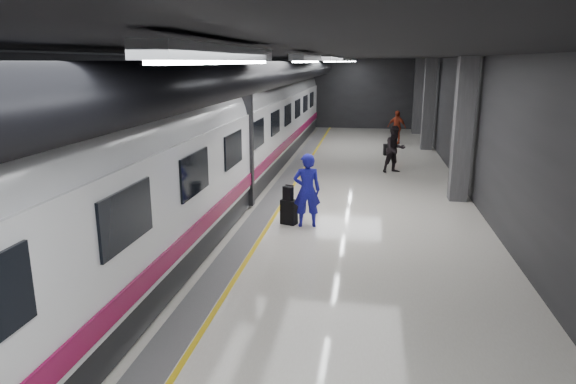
{
  "coord_description": "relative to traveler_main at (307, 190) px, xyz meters",
  "views": [
    {
      "loc": [
        1.66,
        -14.68,
        4.34
      ],
      "look_at": [
        -0.25,
        -2.67,
        1.24
      ],
      "focal_mm": 32.0,
      "sensor_mm": 36.0,
      "label": 1
    }
  ],
  "objects": [
    {
      "name": "train",
      "position": [
        -3.32,
        1.48,
        1.07
      ],
      "size": [
        3.05,
        38.0,
        4.05
      ],
      "color": "black",
      "rests_on": "ground"
    },
    {
      "name": "shoulder_bag",
      "position": [
        -0.52,
        0.07,
        -0.13
      ],
      "size": [
        0.32,
        0.28,
        0.38
      ],
      "primitive_type": "cube",
      "rotation": [
        0.0,
        0.0,
        -0.59
      ],
      "color": "black",
      "rests_on": "suitcase_main"
    },
    {
      "name": "traveler_main",
      "position": [
        0.0,
        0.0,
        0.0
      ],
      "size": [
        0.81,
        0.62,
        2.0
      ],
      "primitive_type": "imported",
      "rotation": [
        0.0,
        0.0,
        3.35
      ],
      "color": "#1E18B7",
      "rests_on": "ground"
    },
    {
      "name": "suitcase_far",
      "position": [
        2.48,
        11.38,
        -0.73
      ],
      "size": [
        0.41,
        0.31,
        0.54
      ],
      "primitive_type": "cube",
      "rotation": [
        0.0,
        0.0,
        0.23
      ],
      "color": "black",
      "rests_on": "ground"
    },
    {
      "name": "traveler_far_b",
      "position": [
        3.04,
        15.12,
        -0.11
      ],
      "size": [
        1.13,
        0.85,
        1.78
      ],
      "primitive_type": "imported",
      "rotation": [
        0.0,
        0.0,
        -0.45
      ],
      "color": "maroon",
      "rests_on": "ground"
    },
    {
      "name": "suitcase_main",
      "position": [
        -0.5,
        0.11,
        -0.66
      ],
      "size": [
        0.48,
        0.39,
        0.69
      ],
      "primitive_type": "cube",
      "rotation": [
        0.0,
        0.0,
        -0.33
      ],
      "color": "black",
      "rests_on": "ground"
    },
    {
      "name": "ground",
      "position": [
        -0.08,
        1.48,
        -1.0
      ],
      "size": [
        40.0,
        40.0,
        0.0
      ],
      "primitive_type": "plane",
      "color": "silver",
      "rests_on": "ground"
    },
    {
      "name": "platform_hall",
      "position": [
        -0.36,
        2.44,
        2.54
      ],
      "size": [
        10.02,
        40.02,
        4.51
      ],
      "color": "black",
      "rests_on": "ground"
    },
    {
      "name": "traveler_far_a",
      "position": [
        2.62,
        7.43,
        -0.06
      ],
      "size": [
        1.14,
        1.06,
        1.88
      ],
      "primitive_type": "imported",
      "rotation": [
        0.0,
        0.0,
        0.48
      ],
      "color": "black",
      "rests_on": "ground"
    }
  ]
}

